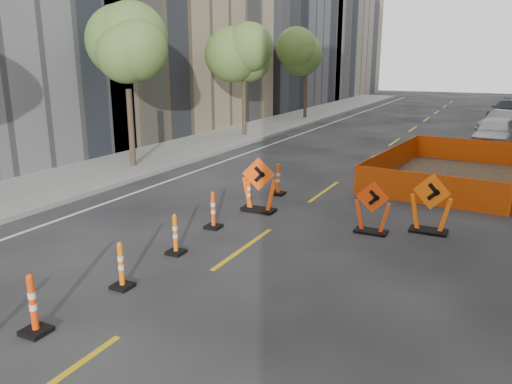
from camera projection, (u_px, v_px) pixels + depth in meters
The scene contains 20 objects.
ground_plane at pixel (138, 323), 8.70m from camera, with size 140.00×140.00×0.00m, color black.
sidewalk_left at pixel (152, 158), 22.93m from camera, with size 4.00×90.00×0.15m, color gray.
bld_left_d at pixel (257, 32), 48.13m from camera, with size 12.00×16.00×14.00m, color #4C4C51.
bld_left_e at pixel (316, 13), 61.55m from camera, with size 12.00×20.00×20.00m, color gray.
tree_l_b at pixel (127, 58), 19.80m from camera, with size 2.80×2.80×5.95m.
tree_l_c at pixel (244, 58), 28.45m from camera, with size 2.80×2.80×5.95m.
tree_l_d at pixel (306, 58), 37.11m from camera, with size 2.80×2.80×5.95m.
channelizer_2 at pixel (33, 304), 8.25m from camera, with size 0.42×0.42×1.08m, color #EB3E09, non-canonical shape.
channelizer_3 at pixel (121, 265), 9.92m from camera, with size 0.39×0.39×0.98m, color #FF660A, non-canonical shape.
channelizer_4 at pixel (175, 234), 11.69m from camera, with size 0.39×0.39×0.98m, color #F6620A, non-canonical shape.
channelizer_5 at pixel (213, 210), 13.47m from camera, with size 0.41×0.41×1.03m, color #F24B0A, non-canonical shape.
channelizer_6 at pixel (249, 193), 15.17m from camera, with size 0.40×0.40×1.02m, color #FF510A, non-canonical shape.
channelizer_7 at pixel (278, 179), 16.84m from camera, with size 0.43×0.43×1.08m, color #E34409, non-canonical shape.
chevron_sign_left at pixel (259, 185), 14.91m from camera, with size 1.11×0.66×1.66m, color #FF4F0A, non-canonical shape.
chevron_sign_center at pixel (372, 207), 13.07m from camera, with size 0.94×0.56×1.41m, color #E83B09, non-canonical shape.
chevron_sign_right at pixel (431, 203), 13.09m from camera, with size 1.07×0.64×1.61m, color #ED5D0A, non-canonical shape.
safety_fence at pixel (453, 166), 19.00m from camera, with size 4.76×8.10×1.01m, color #FF4A0D, non-canonical shape.
parked_car_near at pixel (496, 132), 25.69m from camera, with size 1.92×4.76×1.62m, color #BEBEC0.
parked_car_mid at pixel (503, 122), 30.58m from camera, with size 1.50×4.31×1.42m, color gray.
parked_car_far at pixel (509, 111), 36.65m from camera, with size 2.22×5.47×1.59m, color black.
Camera 1 is at (5.33, -6.08, 4.46)m, focal length 35.00 mm.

